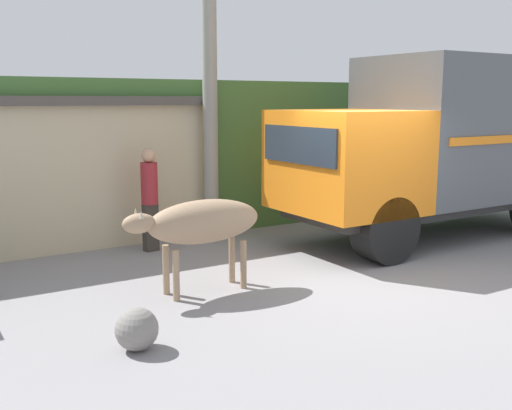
{
  "coord_description": "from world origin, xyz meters",
  "views": [
    {
      "loc": [
        -6.2,
        -6.62,
        2.6
      ],
      "look_at": [
        -1.59,
        0.82,
        1.06
      ],
      "focal_mm": 42.0,
      "sensor_mm": 36.0,
      "label": 1
    }
  ],
  "objects_px": {
    "cargo_truck": "(450,140)",
    "utility_pole": "(210,68)",
    "roadside_rock": "(137,329)",
    "pedestrian_on_hill": "(150,193)",
    "brown_cow": "(202,223)"
  },
  "relations": [
    {
      "from": "roadside_rock",
      "to": "cargo_truck",
      "type": "bearing_deg",
      "value": 16.06
    },
    {
      "from": "brown_cow",
      "to": "roadside_rock",
      "type": "bearing_deg",
      "value": -136.59
    },
    {
      "from": "cargo_truck",
      "to": "utility_pole",
      "type": "height_order",
      "value": "utility_pole"
    },
    {
      "from": "cargo_truck",
      "to": "brown_cow",
      "type": "bearing_deg",
      "value": -175.32
    },
    {
      "from": "brown_cow",
      "to": "pedestrian_on_hill",
      "type": "height_order",
      "value": "pedestrian_on_hill"
    },
    {
      "from": "pedestrian_on_hill",
      "to": "utility_pole",
      "type": "xyz_separation_m",
      "value": [
        1.34,
        0.29,
        2.15
      ]
    },
    {
      "from": "cargo_truck",
      "to": "brown_cow",
      "type": "relative_size",
      "value": 3.32
    },
    {
      "from": "cargo_truck",
      "to": "roadside_rock",
      "type": "xyz_separation_m",
      "value": [
        -7.07,
        -2.04,
        -1.61
      ]
    },
    {
      "from": "brown_cow",
      "to": "roadside_rock",
      "type": "xyz_separation_m",
      "value": [
        -1.47,
        -1.38,
        -0.73
      ]
    },
    {
      "from": "brown_cow",
      "to": "pedestrian_on_hill",
      "type": "bearing_deg",
      "value": 84.28
    },
    {
      "from": "utility_pole",
      "to": "roadside_rock",
      "type": "distance_m",
      "value": 5.95
    },
    {
      "from": "brown_cow",
      "to": "utility_pole",
      "type": "distance_m",
      "value": 3.89
    },
    {
      "from": "cargo_truck",
      "to": "utility_pole",
      "type": "bearing_deg",
      "value": 150.04
    },
    {
      "from": "brown_cow",
      "to": "roadside_rock",
      "type": "height_order",
      "value": "brown_cow"
    },
    {
      "from": "brown_cow",
      "to": "pedestrian_on_hill",
      "type": "distance_m",
      "value": 2.51
    }
  ]
}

